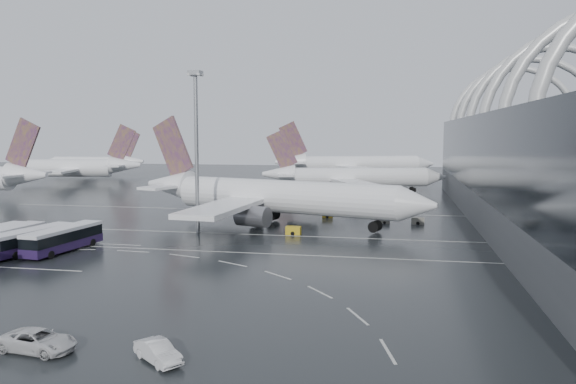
% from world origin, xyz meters
% --- Properties ---
extents(ground, '(420.00, 420.00, 0.00)m').
position_xyz_m(ground, '(0.00, 0.00, 0.00)').
color(ground, black).
rests_on(ground, ground).
extents(lane_marking_near, '(120.00, 0.25, 0.01)m').
position_xyz_m(lane_marking_near, '(0.00, -2.00, 0.01)').
color(lane_marking_near, silver).
rests_on(lane_marking_near, ground).
extents(lane_marking_mid, '(120.00, 0.25, 0.01)m').
position_xyz_m(lane_marking_mid, '(0.00, 12.00, 0.01)').
color(lane_marking_mid, silver).
rests_on(lane_marking_mid, ground).
extents(lane_marking_far, '(120.00, 0.25, 0.01)m').
position_xyz_m(lane_marking_far, '(0.00, 40.00, 0.01)').
color(lane_marking_far, silver).
rests_on(lane_marking_far, ground).
extents(bus_bay_line_north, '(28.00, 0.25, 0.01)m').
position_xyz_m(bus_bay_line_north, '(-24.00, 0.00, 0.01)').
color(bus_bay_line_north, silver).
rests_on(bus_bay_line_north, ground).
extents(airliner_main, '(58.31, 50.49, 20.13)m').
position_xyz_m(airliner_main, '(4.46, 23.24, 5.04)').
color(airliner_main, white).
rests_on(airliner_main, ground).
extents(airliner_gate_b, '(50.60, 44.77, 17.68)m').
position_xyz_m(airliner_gate_b, '(14.91, 78.19, 4.42)').
color(airliner_gate_b, white).
rests_on(airliner_gate_b, ground).
extents(airliner_gate_c, '(57.29, 52.18, 20.91)m').
position_xyz_m(airliner_gate_c, '(11.75, 126.13, 5.23)').
color(airliner_gate_c, white).
rests_on(airliner_gate_c, ground).
extents(jet_remote_mid, '(45.15, 36.56, 19.70)m').
position_xyz_m(jet_remote_mid, '(-77.67, 92.56, 5.09)').
color(jet_remote_mid, white).
rests_on(jet_remote_mid, ground).
extents(jet_remote_far, '(42.19, 33.97, 18.39)m').
position_xyz_m(jet_remote_far, '(-89.48, 125.13, 4.75)').
color(jet_remote_far, white).
rests_on(jet_remote_far, ground).
extents(bus_row_near_b, '(4.31, 14.20, 3.44)m').
position_xyz_m(bus_row_near_b, '(-26.50, -8.59, 1.89)').
color(bus_row_near_b, '#20133C').
rests_on(bus_row_near_b, ground).
extents(bus_row_near_c, '(5.30, 13.79, 3.32)m').
position_xyz_m(bus_row_near_c, '(-22.77, -7.41, 1.82)').
color(bus_row_near_c, '#20133C').
rests_on(bus_row_near_c, ground).
extents(bus_row_near_d, '(4.58, 14.16, 3.42)m').
position_xyz_m(bus_row_near_d, '(-18.81, -5.99, 1.88)').
color(bus_row_near_d, '#20133C').
rests_on(bus_row_near_d, ground).
extents(van_curve_a, '(6.40, 3.52, 1.70)m').
position_xyz_m(van_curve_a, '(0.49, -39.48, 0.85)').
color(van_curve_a, silver).
rests_on(van_curve_a, ground).
extents(van_curve_c, '(4.74, 4.18, 1.55)m').
position_xyz_m(van_curve_c, '(10.34, -39.55, 0.78)').
color(van_curve_c, silver).
rests_on(van_curve_c, ground).
extents(floodlight_mast, '(2.05, 2.05, 26.80)m').
position_xyz_m(floodlight_mast, '(-5.39, 11.92, 16.86)').
color(floodlight_mast, gray).
rests_on(floodlight_mast, ground).
extents(gse_cart_belly_b, '(1.93, 1.14, 1.05)m').
position_xyz_m(gse_cart_belly_b, '(25.22, 27.80, 0.53)').
color(gse_cart_belly_b, slate).
rests_on(gse_cart_belly_b, ground).
extents(gse_cart_belly_c, '(2.45, 1.45, 1.34)m').
position_xyz_m(gse_cart_belly_c, '(10.67, 13.31, 0.67)').
color(gse_cart_belly_c, gold).
rests_on(gse_cart_belly_c, ground).
extents(gse_cart_belly_d, '(2.32, 1.37, 1.27)m').
position_xyz_m(gse_cart_belly_d, '(31.21, 27.99, 0.63)').
color(gse_cart_belly_d, slate).
rests_on(gse_cart_belly_d, ground).
extents(gse_cart_belly_e, '(2.01, 1.18, 1.09)m').
position_xyz_m(gse_cart_belly_e, '(13.93, 33.11, 0.55)').
color(gse_cart_belly_e, gold).
rests_on(gse_cart_belly_e, ground).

